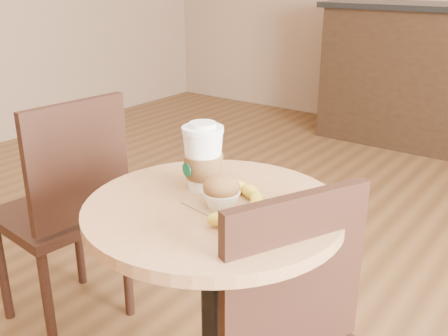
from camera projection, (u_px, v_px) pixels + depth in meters
name	position (u px, v px, depth m)	size (l,w,h in m)	color
cafe_table	(215.00, 293.00, 1.33)	(0.62, 0.62, 0.75)	black
chair_left	(66.00, 207.00, 1.84)	(0.43, 0.43, 0.88)	black
kraft_bag	(243.00, 207.00, 1.22)	(0.24, 0.18, 0.00)	#A3764F
coffee_cup	(203.00, 159.00, 1.31)	(0.10, 0.11, 0.17)	white
muffin	(221.00, 192.00, 1.21)	(0.09, 0.09, 0.08)	white
banana	(234.00, 203.00, 1.20)	(0.17, 0.23, 0.03)	yellow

